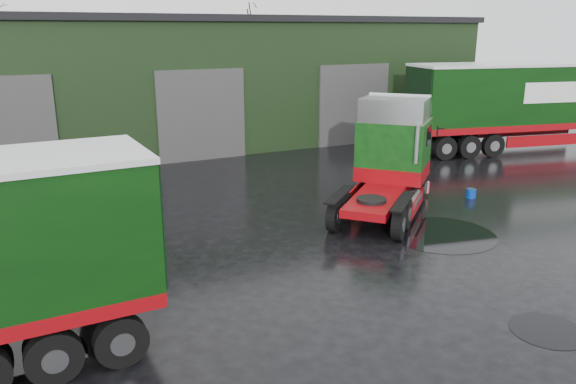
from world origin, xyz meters
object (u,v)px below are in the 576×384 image
at_px(hero_tractor, 383,160).
at_px(tree_back_b, 235,56).
at_px(warehouse, 164,79).
at_px(lorry_right, 532,106).
at_px(wash_bucket, 471,193).

distance_m(hero_tractor, tree_back_b, 26.74).
distance_m(warehouse, lorry_right, 18.63).
relative_size(lorry_right, tree_back_b, 2.12).
height_order(hero_tractor, wash_bucket, hero_tractor).
height_order(warehouse, lorry_right, warehouse).
relative_size(warehouse, tree_back_b, 4.32).
bearing_deg(lorry_right, warehouse, -114.16).
distance_m(warehouse, tree_back_b, 12.82).
relative_size(hero_tractor, lorry_right, 0.36).
height_order(hero_tractor, tree_back_b, tree_back_b).
bearing_deg(wash_bucket, warehouse, 111.76).
relative_size(lorry_right, wash_bucket, 46.65).
bearing_deg(wash_bucket, tree_back_b, 86.46).
relative_size(warehouse, lorry_right, 2.03).
xyz_separation_m(hero_tractor, wash_bucket, (3.89, 0.08, -1.63)).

